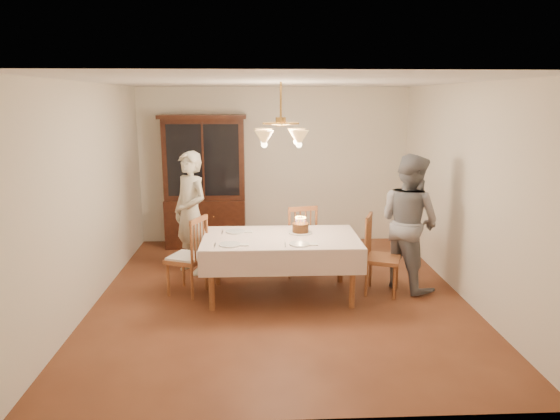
{
  "coord_description": "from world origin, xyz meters",
  "views": [
    {
      "loc": [
        -0.28,
        -5.88,
        2.41
      ],
      "look_at": [
        0.0,
        0.2,
        1.05
      ],
      "focal_mm": 32.0,
      "sensor_mm": 36.0,
      "label": 1
    }
  ],
  "objects_px": {
    "dining_table": "(281,243)",
    "elderly_woman": "(191,213)",
    "birthday_cake": "(300,229)",
    "chair_far_side": "(299,243)",
    "china_hutch": "(205,184)"
  },
  "relations": [
    {
      "from": "birthday_cake",
      "to": "dining_table",
      "type": "bearing_deg",
      "value": -146.83
    },
    {
      "from": "dining_table",
      "to": "china_hutch",
      "type": "height_order",
      "value": "china_hutch"
    },
    {
      "from": "dining_table",
      "to": "elderly_woman",
      "type": "xyz_separation_m",
      "value": [
        -1.21,
        0.92,
        0.17
      ]
    },
    {
      "from": "chair_far_side",
      "to": "birthday_cake",
      "type": "relative_size",
      "value": 3.33
    },
    {
      "from": "china_hutch",
      "to": "elderly_woman",
      "type": "xyz_separation_m",
      "value": [
        -0.07,
        -1.33,
        -0.18
      ]
    },
    {
      "from": "elderly_woman",
      "to": "dining_table",
      "type": "bearing_deg",
      "value": 10.89
    },
    {
      "from": "dining_table",
      "to": "birthday_cake",
      "type": "relative_size",
      "value": 6.33
    },
    {
      "from": "china_hutch",
      "to": "chair_far_side",
      "type": "bearing_deg",
      "value": -45.75
    },
    {
      "from": "chair_far_side",
      "to": "birthday_cake",
      "type": "xyz_separation_m",
      "value": [
        -0.03,
        -0.62,
        0.37
      ]
    },
    {
      "from": "china_hutch",
      "to": "chair_far_side",
      "type": "height_order",
      "value": "china_hutch"
    },
    {
      "from": "dining_table",
      "to": "birthday_cake",
      "type": "height_order",
      "value": "birthday_cake"
    },
    {
      "from": "elderly_woman",
      "to": "birthday_cake",
      "type": "distance_m",
      "value": 1.65
    },
    {
      "from": "china_hutch",
      "to": "dining_table",
      "type": "bearing_deg",
      "value": -63.17
    },
    {
      "from": "dining_table",
      "to": "elderly_woman",
      "type": "relative_size",
      "value": 1.11
    },
    {
      "from": "chair_far_side",
      "to": "china_hutch",
      "type": "bearing_deg",
      "value": 134.25
    }
  ]
}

